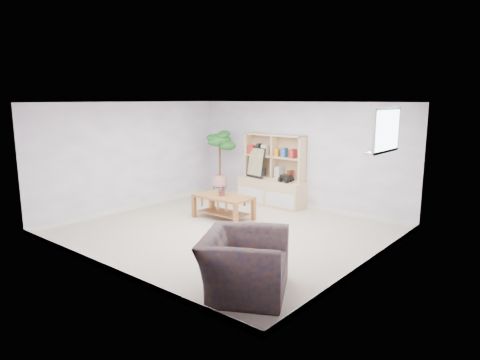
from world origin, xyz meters
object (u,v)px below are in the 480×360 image
Objects in this scene: armchair at (244,260)px; floor_tree at (220,165)px; storage_unit at (272,170)px; coffee_table at (223,207)px.

floor_tree is at bearing 16.79° from armchair.
storage_unit is 4.68m from armchair.
storage_unit is 0.98× the size of floor_tree.
storage_unit reaches higher than coffee_table.
floor_tree reaches higher than storage_unit.
floor_tree is at bearing -171.82° from storage_unit.
floor_tree is (-1.44, -0.21, 0.02)m from storage_unit.
storage_unit is 1.37× the size of coffee_table.
armchair is (2.50, -2.39, 0.19)m from coffee_table.
storage_unit is at bearing 2.42° from armchair.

